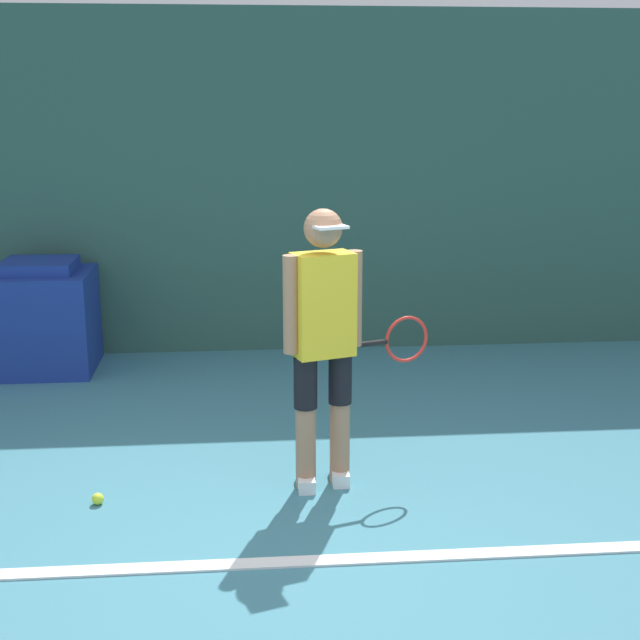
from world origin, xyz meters
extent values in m
plane|color=teal|center=(0.00, 0.00, 0.00)|extent=(24.00, 24.00, 0.00)
cube|color=#2D564C|center=(0.00, 3.79, 1.50)|extent=(24.00, 0.10, 3.01)
cube|color=white|center=(0.00, -0.14, 0.01)|extent=(21.60, 0.10, 0.01)
cylinder|color=#A37556|center=(0.19, 0.74, 0.25)|extent=(0.12, 0.12, 0.50)
cylinder|color=black|center=(0.19, 0.74, 0.66)|extent=(0.14, 0.14, 0.31)
cube|color=white|center=(0.19, 0.74, 0.04)|extent=(0.10, 0.24, 0.08)
cylinder|color=#A37556|center=(0.40, 0.81, 0.25)|extent=(0.12, 0.12, 0.50)
cylinder|color=black|center=(0.40, 0.81, 0.66)|extent=(0.14, 0.14, 0.31)
cube|color=white|center=(0.40, 0.81, 0.04)|extent=(0.10, 0.24, 0.08)
cube|color=yellow|center=(0.30, 0.78, 1.11)|extent=(0.39, 0.30, 0.60)
sphere|color=#A37556|center=(0.30, 0.78, 1.55)|extent=(0.22, 0.22, 0.22)
cube|color=white|center=(0.33, 0.68, 1.57)|extent=(0.21, 0.17, 0.02)
cylinder|color=#A37556|center=(0.11, 0.72, 1.13)|extent=(0.09, 0.09, 0.56)
cylinder|color=#A37556|center=(0.48, 0.84, 1.13)|extent=(0.09, 0.09, 0.56)
cylinder|color=black|center=(0.59, 0.87, 0.84)|extent=(0.22, 0.10, 0.03)
torus|color=red|center=(0.82, 0.95, 0.84)|extent=(0.28, 0.11, 0.29)
sphere|color=#D1E533|center=(-1.01, 0.62, 0.03)|extent=(0.07, 0.07, 0.07)
cube|color=navy|center=(-1.85, 3.29, 0.42)|extent=(0.84, 0.78, 0.84)
cube|color=navy|center=(-1.85, 3.29, 0.89)|extent=(0.59, 0.55, 0.10)
camera|label=1|loc=(-0.15, -4.15, 2.26)|focal=50.00mm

